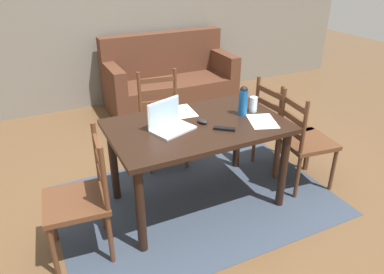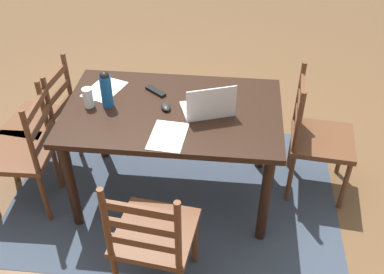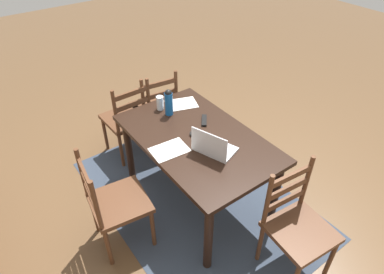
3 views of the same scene
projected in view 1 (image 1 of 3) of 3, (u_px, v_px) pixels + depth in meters
The scene contains 16 objects.
ground_plane at pixel (197, 200), 3.33m from camera, with size 14.00×14.00×0.00m, color brown.
area_rug at pixel (197, 200), 3.33m from camera, with size 2.40×1.61×0.01m, color #333D4C.
wall_back at pixel (106, 7), 4.93m from camera, with size 8.00×0.12×2.70m, color slate.
dining_table at pixel (197, 135), 3.03m from camera, with size 1.43×0.89×0.77m.
chair_right_far at pixel (279, 126), 3.66m from camera, with size 0.45×0.45×0.95m.
chair_left_near at pixel (81, 199), 2.59m from camera, with size 0.48×0.48×0.95m.
chair_right_near at pixel (303, 141), 3.38m from camera, with size 0.49×0.49×0.95m.
chair_far_head at pixel (162, 121), 3.78m from camera, with size 0.49×0.49×0.95m.
couch at pixel (169, 81), 5.26m from camera, with size 1.80×0.80×1.00m.
laptop at pixel (169, 122), 2.89m from camera, with size 0.38×0.31×0.23m.
water_bottle at pixel (244, 100), 3.09m from camera, with size 0.08×0.08×0.26m.
drinking_glass at pixel (253, 104), 3.19m from camera, with size 0.07×0.07×0.13m, color silver.
computer_mouse at pixel (202, 121), 2.99m from camera, with size 0.06×0.10×0.03m, color black.
tv_remote at pixel (224, 129), 2.88m from camera, with size 0.04×0.17×0.02m, color black.
paper_stack_left at pixel (262, 121), 3.03m from camera, with size 0.21×0.30×0.00m, color white.
paper_stack_right at pixel (182, 112), 3.21m from camera, with size 0.21×0.30×0.00m, color white.
Camera 1 is at (-1.22, -2.42, 2.03)m, focal length 34.35 mm.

